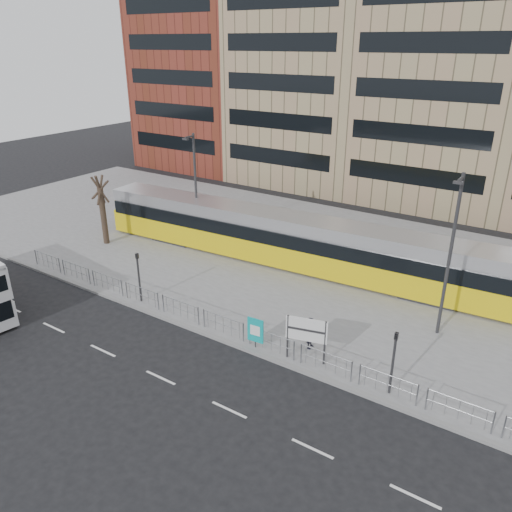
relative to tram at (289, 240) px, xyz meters
The scene contains 15 objects.
ground 10.57m from the tram, 93.07° to the right, with size 120.00×120.00×0.00m, color black.
plaza 2.53m from the tram, 108.89° to the left, with size 64.00×24.00×0.15m, color slate.
kerb 10.50m from the tram, 93.09° to the right, with size 64.00×0.25×0.17m, color gray.
building_row 26.32m from the tram, 87.62° to the left, with size 70.40×18.40×31.20m.
pedestrian_barrier 10.02m from the tram, 81.68° to the right, with size 32.07×0.07×1.10m.
road_markings 14.51m from the tram, 88.23° to the right, with size 62.00×0.12×0.01m, color white.
tram is the anchor object (origin of this frame).
station_sign 11.58m from the tram, 55.77° to the right, with size 1.99×0.59×2.34m.
ad_panel 10.73m from the tram, 68.85° to the right, with size 0.89×0.14×1.66m.
pedestrian 10.51m from the tram, 53.69° to the right, with size 0.62×0.41×1.70m, color black.
traffic_light_west 10.71m from the tram, 115.38° to the right, with size 0.17×0.21×3.10m.
traffic_light_east 14.49m from the tram, 41.86° to the right, with size 0.17×0.21×3.10m.
lamp_post_west 8.40m from the tram, behind, with size 0.45×1.04×8.32m.
lamp_post_east 12.10m from the tram, 17.28° to the right, with size 0.45×1.04×8.72m.
bare_tree 14.84m from the tram, 162.00° to the right, with size 3.77×3.77×7.25m.
Camera 1 is at (16.34, -17.49, 14.51)m, focal length 35.00 mm.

